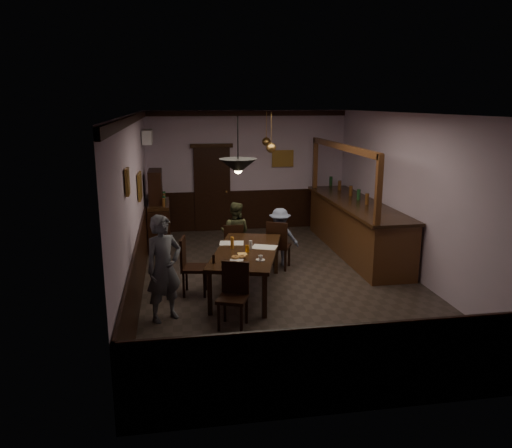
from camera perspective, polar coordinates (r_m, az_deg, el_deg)
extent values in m
cube|color=#2D2621|center=(9.18, 2.77, -6.61)|extent=(5.00, 8.00, 0.01)
cube|color=white|center=(8.61, 3.00, 12.49)|extent=(5.00, 8.00, 0.01)
cube|color=#C2A9C5|center=(12.66, -0.99, 6.09)|extent=(5.00, 0.01, 3.00)
cube|color=#C2A9C5|center=(5.07, 12.58, -6.03)|extent=(5.00, 0.01, 3.00)
cube|color=#C2A9C5|center=(8.60, -13.63, 2.05)|extent=(0.01, 8.00, 3.00)
cube|color=#C2A9C5|center=(9.61, 17.62, 3.00)|extent=(0.01, 8.00, 3.00)
cube|color=black|center=(8.46, -1.11, -3.20)|extent=(1.59, 2.39, 0.06)
cube|color=black|center=(7.71, -5.31, -7.94)|extent=(0.07, 0.07, 0.69)
cube|color=black|center=(7.58, 0.96, -8.26)|extent=(0.07, 0.07, 0.69)
cube|color=black|center=(9.60, -2.72, -3.49)|extent=(0.07, 0.07, 0.69)
cube|color=black|center=(9.50, 2.29, -3.67)|extent=(0.07, 0.07, 0.69)
cube|color=black|center=(9.90, -2.58, -2.56)|extent=(0.42, 0.42, 0.05)
cube|color=black|center=(9.66, -2.57, -1.45)|extent=(0.38, 0.07, 0.46)
cube|color=black|center=(10.11, -1.70, -3.46)|extent=(0.04, 0.04, 0.39)
cube|color=black|center=(10.10, -3.46, -3.49)|extent=(0.04, 0.04, 0.39)
cube|color=black|center=(9.81, -1.63, -4.00)|extent=(0.04, 0.04, 0.39)
cube|color=black|center=(9.81, -3.45, -4.03)|extent=(0.04, 0.04, 0.39)
cube|color=black|center=(9.78, 2.63, -2.53)|extent=(0.56, 0.56, 0.05)
cube|color=black|center=(9.53, 2.39, -1.28)|extent=(0.39, 0.22, 0.50)
cube|color=black|center=(9.97, 3.80, -3.63)|extent=(0.04, 0.04, 0.43)
cube|color=black|center=(10.04, 1.90, -3.47)|extent=(0.04, 0.04, 0.43)
cube|color=black|center=(9.65, 3.36, -4.21)|extent=(0.04, 0.04, 0.43)
cube|color=black|center=(9.73, 1.41, -4.04)|extent=(0.04, 0.04, 0.43)
cube|color=black|center=(7.25, -2.70, -8.54)|extent=(0.53, 0.53, 0.05)
cube|color=black|center=(7.33, -2.36, -6.11)|extent=(0.39, 0.18, 0.49)
cube|color=black|center=(7.24, -4.29, -10.59)|extent=(0.04, 0.04, 0.42)
cube|color=black|center=(7.16, -1.70, -10.83)|extent=(0.04, 0.04, 0.42)
cube|color=black|center=(7.53, -3.60, -9.58)|extent=(0.04, 0.04, 0.42)
cube|color=black|center=(7.45, -1.11, -9.80)|extent=(0.04, 0.04, 0.42)
cube|color=black|center=(8.51, -6.99, -5.04)|extent=(0.50, 0.50, 0.05)
cube|color=black|center=(8.46, -8.35, -3.25)|extent=(0.11, 0.43, 0.51)
cube|color=black|center=(8.41, -5.91, -6.98)|extent=(0.04, 0.04, 0.44)
cube|color=black|center=(8.74, -5.67, -6.17)|extent=(0.04, 0.04, 0.44)
cube|color=black|center=(8.46, -8.27, -6.94)|extent=(0.04, 0.04, 0.44)
cube|color=black|center=(8.78, -7.94, -6.14)|extent=(0.04, 0.04, 0.44)
imported|color=#51545C|center=(7.50, -10.49, -5.00)|extent=(0.70, 0.63, 1.61)
imported|color=#42462A|center=(10.03, -2.40, -1.03)|extent=(0.75, 0.67, 1.26)
imported|color=slate|center=(9.94, 2.73, -1.48)|extent=(0.82, 0.57, 1.16)
cube|color=silver|center=(8.86, -2.80, -2.20)|extent=(0.46, 0.36, 0.01)
cube|color=silver|center=(8.61, 0.97, -2.66)|extent=(0.50, 0.44, 0.01)
cube|color=#FDBE5D|center=(8.25, -1.58, -3.42)|extent=(0.19, 0.19, 0.00)
cylinder|color=white|center=(7.92, 0.50, -4.12)|extent=(0.15, 0.15, 0.01)
imported|color=white|center=(7.89, 0.52, -3.87)|extent=(0.10, 0.10, 0.07)
cylinder|color=white|center=(7.91, -2.22, -4.14)|extent=(0.22, 0.22, 0.01)
torus|color=#C68C47|center=(7.97, -2.39, -3.80)|extent=(0.13, 0.13, 0.04)
torus|color=#C68C47|center=(7.99, -1.60, -3.74)|extent=(0.13, 0.13, 0.04)
cylinder|color=orange|center=(8.33, -1.03, -2.83)|extent=(0.07, 0.07, 0.12)
cylinder|color=#BF721E|center=(8.54, -2.73, -2.14)|extent=(0.06, 0.06, 0.20)
cylinder|color=silver|center=(8.49, -0.63, -2.40)|extent=(0.06, 0.06, 0.15)
cylinder|color=black|center=(7.78, -4.87, -4.00)|extent=(0.04, 0.04, 0.14)
cube|color=black|center=(11.40, -10.96, -0.29)|extent=(0.47, 1.32, 0.94)
cube|color=black|center=(11.29, -11.08, 2.26)|extent=(0.45, 1.27, 0.08)
cube|color=black|center=(11.22, -11.42, 4.14)|extent=(0.28, 0.85, 0.75)
cube|color=#452312|center=(10.99, 11.34, -0.48)|extent=(0.88, 4.09, 1.07)
cube|color=black|center=(10.86, 11.38, 2.35)|extent=(0.97, 4.19, 0.06)
cube|color=#452312|center=(10.57, 9.79, 8.69)|extent=(0.10, 4.00, 0.12)
cube|color=#452312|center=(8.84, 13.75, 3.71)|extent=(0.10, 0.10, 1.27)
cube|color=#452312|center=(12.48, 6.75, 6.84)|extent=(0.10, 0.10, 1.27)
cube|color=black|center=(12.58, -5.02, 3.92)|extent=(0.90, 0.06, 2.10)
cube|color=white|center=(11.34, -12.31, 9.72)|extent=(0.20, 0.85, 0.30)
cube|color=olive|center=(6.91, -14.48, 4.69)|extent=(0.04, 0.28, 0.36)
cube|color=olive|center=(9.35, -13.13, 4.24)|extent=(0.04, 0.62, 0.48)
cube|color=olive|center=(12.75, 3.07, 7.48)|extent=(0.55, 0.04, 0.42)
cylinder|color=black|center=(7.32, -2.09, 9.43)|extent=(0.02, 0.02, 0.73)
cone|color=black|center=(7.36, -2.06, 6.61)|extent=(0.56, 0.56, 0.22)
sphere|color=#FFD88C|center=(7.37, -2.06, 6.23)|extent=(0.12, 0.12, 0.12)
cylinder|color=#BF8C3F|center=(10.05, 1.75, 10.68)|extent=(0.02, 0.02, 0.70)
cone|color=#BF8C3F|center=(10.08, 1.74, 8.70)|extent=(0.20, 0.20, 0.22)
sphere|color=#FFD88C|center=(10.08, 1.73, 8.41)|extent=(0.12, 0.12, 0.12)
cylinder|color=#BF8C3F|center=(11.64, 1.20, 11.11)|extent=(0.02, 0.02, 0.70)
cone|color=#BF8C3F|center=(11.66, 1.19, 9.39)|extent=(0.20, 0.20, 0.22)
sphere|color=#FFD88C|center=(11.67, 1.19, 9.14)|extent=(0.12, 0.12, 0.12)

